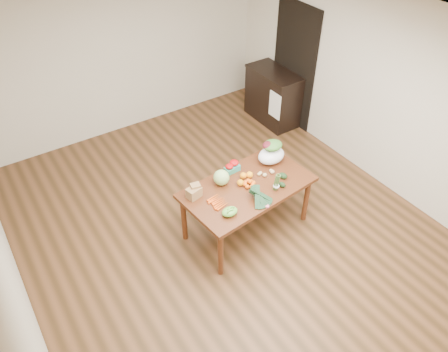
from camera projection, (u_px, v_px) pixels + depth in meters
floor at (223, 226)px, 5.91m from camera, size 6.00×6.00×0.00m
ceiling at (222, 30)px, 4.19m from camera, size 5.00×6.00×0.02m
room_walls at (223, 144)px, 5.05m from camera, size 5.02×6.02×2.70m
dining_table at (247, 208)px, 5.64m from camera, size 1.70×1.06×0.75m
doorway_dark at (294, 66)px, 7.32m from camera, size 0.02×1.00×2.10m
cabinet at (273, 96)px, 7.69m from camera, size 0.52×1.02×0.94m
dish_towel at (275, 105)px, 7.29m from camera, size 0.02×0.28×0.45m
paper_bag at (194, 192)px, 5.19m from camera, size 0.25×0.21×0.16m
cabbage at (221, 178)px, 5.37m from camera, size 0.20×0.20×0.20m
strawberry_basket_a at (229, 169)px, 5.57m from camera, size 0.12×0.12×0.10m
strawberry_basket_b at (234, 166)px, 5.61m from camera, size 0.14×0.14×0.11m
orange_a at (240, 183)px, 5.38m from camera, size 0.08×0.08×0.08m
orange_b at (243, 176)px, 5.48m from camera, size 0.09×0.09×0.09m
orange_c at (250, 175)px, 5.50m from camera, size 0.09×0.09×0.09m
mandarin_cluster at (250, 182)px, 5.38m from camera, size 0.20×0.20×0.09m
carrots at (218, 201)px, 5.16m from camera, size 0.24×0.27×0.03m
snap_pea_bag at (230, 212)px, 4.98m from camera, size 0.19×0.15×0.09m
kale_bunch at (262, 197)px, 5.11m from camera, size 0.36×0.43×0.16m
asparagus_bundle at (277, 182)px, 5.26m from camera, size 0.09×0.12×0.26m
potato_a at (259, 174)px, 5.54m from camera, size 0.05×0.04×0.04m
potato_b at (265, 175)px, 5.52m from camera, size 0.06×0.05×0.05m
potato_c at (271, 171)px, 5.60m from camera, size 0.05×0.04×0.04m
potato_d at (260, 173)px, 5.56m from camera, size 0.05×0.04×0.04m
potato_e at (272, 172)px, 5.57m from camera, size 0.06×0.05×0.05m
avocado_a at (282, 185)px, 5.36m from camera, size 0.09×0.11×0.07m
avocado_b at (283, 176)px, 5.49m from camera, size 0.11×0.14×0.08m
salad_bag at (271, 153)px, 5.68m from camera, size 0.40×0.32×0.29m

